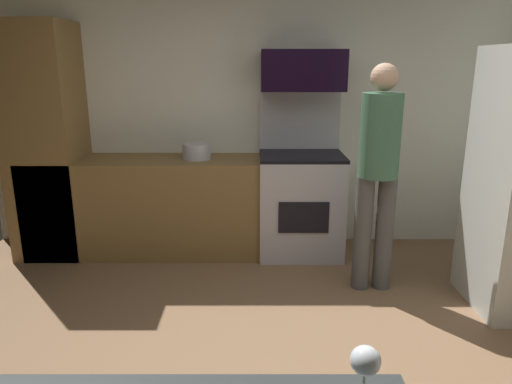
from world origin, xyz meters
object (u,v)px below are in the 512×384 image
object	(u,v)px
person_cook	(377,168)
stock_pot	(196,151)
wine_glass_mid	(364,363)
oven_range	(299,200)
microwave	(302,70)

from	to	relation	value
person_cook	stock_pot	xyz separation A→B (m)	(-1.46, 0.76, -0.01)
person_cook	wine_glass_mid	bearing A→B (deg)	-104.82
wine_glass_mid	oven_range	bearing A→B (deg)	87.49
wine_glass_mid	stock_pot	size ratio (longest dim) A/B	0.65
oven_range	person_cook	bearing A→B (deg)	-55.93
person_cook	wine_glass_mid	world-z (taller)	person_cook
person_cook	stock_pot	bearing A→B (deg)	152.67
person_cook	oven_range	bearing A→B (deg)	124.07
microwave	stock_pot	world-z (taller)	microwave
oven_range	person_cook	distance (m)	1.02
microwave	stock_pot	distance (m)	1.19
microwave	wine_glass_mid	size ratio (longest dim) A/B	4.34
person_cook	wine_glass_mid	size ratio (longest dim) A/B	10.26
microwave	person_cook	world-z (taller)	microwave
stock_pot	oven_range	bearing A→B (deg)	-0.36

